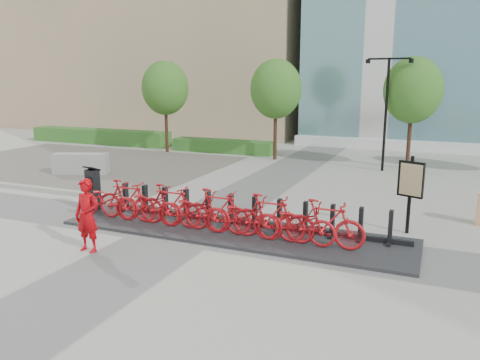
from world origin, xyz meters
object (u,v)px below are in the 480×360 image
at_px(bike_0, 107,200).
at_px(worker_red, 87,216).
at_px(kiosk, 93,189).
at_px(map_sign, 411,183).
at_px(jersey_barrier, 81,164).

height_order(bike_0, worker_red, worker_red).
xyz_separation_m(kiosk, map_sign, (9.21, 1.63, 0.65)).
xyz_separation_m(jersey_barrier, map_sign, (13.75, -2.94, 0.94)).
height_order(worker_red, map_sign, map_sign).
bearing_deg(map_sign, kiosk, -148.90).
bearing_deg(map_sign, worker_red, -126.54).
bearing_deg(bike_0, kiosk, 60.53).
bearing_deg(worker_red, map_sign, 33.46).
relative_size(bike_0, worker_red, 1.13).
height_order(bike_0, map_sign, map_sign).
bearing_deg(worker_red, bike_0, 119.84).
bearing_deg(kiosk, map_sign, 15.67).
xyz_separation_m(worker_red, jersey_barrier, (-6.75, 7.38, -0.44)).
distance_m(bike_0, kiosk, 1.10).
height_order(worker_red, jersey_barrier, worker_red).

